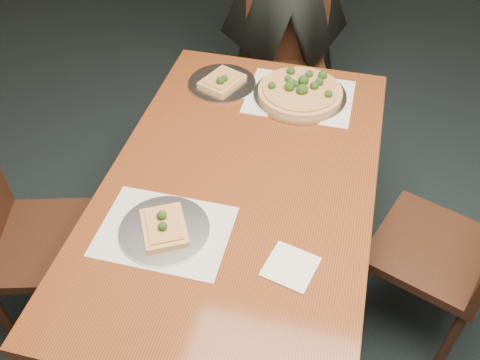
% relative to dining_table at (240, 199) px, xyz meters
% --- Properties ---
extents(dining_table, '(0.90, 1.50, 0.75)m').
position_rel_dining_table_xyz_m(dining_table, '(0.00, 0.00, 0.00)').
color(dining_table, '#5A2812').
rests_on(dining_table, ground).
extents(chair_far, '(0.52, 0.52, 0.91)m').
position_rel_dining_table_xyz_m(chair_far, '(-0.03, 1.13, -0.14)').
color(chair_far, black).
rests_on(chair_far, ground).
extents(chair_left, '(0.52, 0.52, 0.91)m').
position_rel_dining_table_xyz_m(chair_left, '(-0.77, -0.23, -0.14)').
color(chair_left, black).
rests_on(chair_left, ground).
extents(chair_right, '(0.54, 0.54, 0.91)m').
position_rel_dining_table_xyz_m(chair_right, '(0.79, 0.08, -0.14)').
color(chair_right, black).
rests_on(chair_right, ground).
extents(placemat_main, '(0.42, 0.32, 0.00)m').
position_rel_dining_table_xyz_m(placemat_main, '(0.12, 0.52, 0.09)').
color(placemat_main, white).
rests_on(placemat_main, dining_table).
extents(placemat_near, '(0.40, 0.30, 0.00)m').
position_rel_dining_table_xyz_m(placemat_near, '(-0.17, -0.28, 0.09)').
color(placemat_near, white).
rests_on(placemat_near, dining_table).
extents(pizza_pan, '(0.37, 0.37, 0.07)m').
position_rel_dining_table_xyz_m(pizza_pan, '(0.12, 0.52, 0.12)').
color(pizza_pan, silver).
rests_on(pizza_pan, dining_table).
extents(slice_plate_near, '(0.28, 0.28, 0.06)m').
position_rel_dining_table_xyz_m(slice_plate_near, '(-0.17, -0.27, 0.11)').
color(slice_plate_near, silver).
rests_on(slice_plate_near, dining_table).
extents(slice_plate_far, '(0.28, 0.28, 0.06)m').
position_rel_dining_table_xyz_m(slice_plate_far, '(-0.21, 0.53, 0.10)').
color(slice_plate_far, silver).
rests_on(slice_plate_far, dining_table).
extents(napkin, '(0.17, 0.17, 0.01)m').
position_rel_dining_table_xyz_m(napkin, '(0.23, -0.32, 0.09)').
color(napkin, white).
rests_on(napkin, dining_table).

